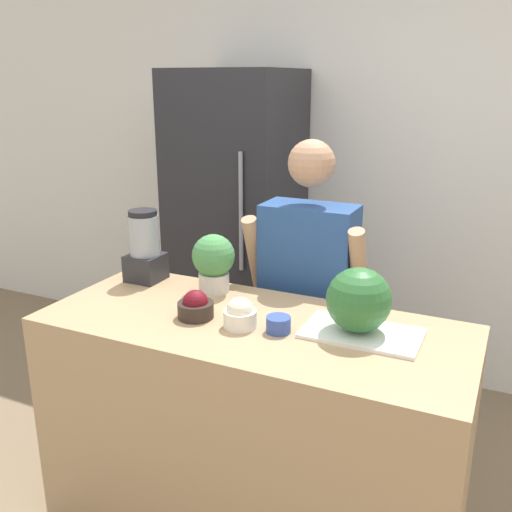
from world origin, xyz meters
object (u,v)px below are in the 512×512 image
Objects in this scene: watermelon at (359,300)px; bowl_cream at (240,315)px; bowl_cherries at (196,307)px; refrigerator at (237,227)px; bowl_small_blue at (278,324)px; blender at (145,248)px; person at (307,309)px; potted_plant at (214,261)px.

watermelon is 1.89× the size of bowl_cream.
bowl_cherries is (-0.60, -0.12, -0.09)m from watermelon.
watermelon is at bearing -47.84° from refrigerator.
refrigerator reaches higher than bowl_small_blue.
refrigerator reaches higher than blender.
watermelon is (0.36, -0.48, 0.28)m from person.
bowl_cream is (0.19, -0.01, 0.01)m from bowl_cherries.
watermelon is 0.43m from bowl_cream.
bowl_small_blue is at bearing -18.77° from blender.
bowl_cream is at bearing -162.36° from watermelon.
bowl_cream is 0.40m from potted_plant.
person is 0.67m from bowl_cherries.
person is at bearing 46.59° from potted_plant.
bowl_cherries is 0.43× the size of blender.
watermelon is 0.69m from potted_plant.
refrigerator is 1.08m from blender.
refrigerator is at bearing 132.16° from watermelon.
refrigerator reaches higher than watermelon.
refrigerator is 13.62× the size of bowl_cherries.
refrigerator is 15.40× the size of bowl_cream.
refrigerator reaches higher than person.
watermelon reaches higher than bowl_cream.
watermelon is at bearing 22.13° from bowl_small_blue.
bowl_small_blue is 0.28× the size of blender.
bowl_small_blue is at bearing 2.27° from bowl_cherries.
bowl_small_blue is at bearing -80.16° from person.
bowl_cream reaches higher than bowl_small_blue.
person is 0.66m from watermelon.
blender is 1.28× the size of potted_plant.
refrigerator is 21.03× the size of bowl_small_blue.
person is 17.68× the size of bowl_small_blue.
refrigerator is at bearing 135.04° from person.
bowl_cherries is at bearing -69.22° from refrigerator.
bowl_small_blue is (0.10, -0.58, 0.18)m from person.
person is (0.74, -0.74, -0.14)m from refrigerator.
bowl_cherries is at bearing -168.71° from watermelon.
person is 0.53m from potted_plant.
watermelon reaches higher than bowl_small_blue.
bowl_cream is at bearing -2.64° from bowl_cherries.
person is 4.91× the size of blender.
blender is at bearing 161.23° from bowl_small_blue.
person is at bearing 86.08° from bowl_cream.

